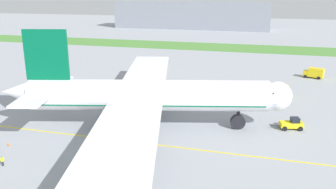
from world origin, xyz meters
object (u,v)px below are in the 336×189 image
(airliner_foreground, at_px, (145,96))
(pushback_tug, at_px, (292,124))
(ground_crew_wingwalker_port, at_px, (2,160))
(traffic_cone_port_wing, at_px, (9,144))
(service_truck_baggage_loader, at_px, (314,73))
(service_truck_fuel_bowser, at_px, (150,67))
(service_truck_catering_van, at_px, (279,90))
(ground_crew_wingwalker_starboard, at_px, (128,118))

(airliner_foreground, distance_m, pushback_tug, 28.34)
(ground_crew_wingwalker_port, height_order, traffic_cone_port_wing, ground_crew_wingwalker_port)
(airliner_foreground, height_order, ground_crew_wingwalker_port, airliner_foreground)
(service_truck_baggage_loader, height_order, service_truck_fuel_bowser, service_truck_baggage_loader)
(airliner_foreground, height_order, service_truck_fuel_bowser, airliner_foreground)
(airliner_foreground, distance_m, service_truck_catering_van, 38.26)
(service_truck_catering_van, bearing_deg, service_truck_baggage_loader, 65.11)
(airliner_foreground, bearing_deg, service_truck_baggage_loader, 55.41)
(service_truck_fuel_bowser, bearing_deg, ground_crew_wingwalker_port, -90.76)
(ground_crew_wingwalker_starboard, height_order, service_truck_fuel_bowser, service_truck_fuel_bowser)
(ground_crew_wingwalker_port, relative_size, traffic_cone_port_wing, 2.68)
(pushback_tug, xyz_separation_m, traffic_cone_port_wing, (-46.67, -20.96, -0.76))
(ground_crew_wingwalker_port, bearing_deg, service_truck_catering_van, 50.51)
(ground_crew_wingwalker_port, bearing_deg, airliner_foreground, 52.76)
(traffic_cone_port_wing, xyz_separation_m, service_truck_baggage_loader, (55.21, 65.57, 1.34))
(ground_crew_wingwalker_port, xyz_separation_m, service_truck_catering_van, (40.41, 49.04, 0.64))
(ground_crew_wingwalker_port, xyz_separation_m, service_truck_fuel_bowser, (0.89, 67.05, 0.57))
(airliner_foreground, distance_m, ground_crew_wingwalker_starboard, 6.85)
(ground_crew_wingwalker_port, height_order, ground_crew_wingwalker_starboard, ground_crew_wingwalker_starboard)
(airliner_foreground, relative_size, service_truck_fuel_bowser, 16.69)
(ground_crew_wingwalker_port, relative_size, service_truck_baggage_loader, 0.26)
(service_truck_fuel_bowser, height_order, service_truck_catering_van, service_truck_catering_van)
(airliner_foreground, height_order, ground_crew_wingwalker_starboard, airliner_foreground)
(airliner_foreground, distance_m, service_truck_baggage_loader, 62.74)
(pushback_tug, height_order, service_truck_catering_van, service_truck_catering_van)
(airliner_foreground, xyz_separation_m, traffic_cone_port_wing, (-19.69, -14.07, -6.05))
(airliner_foreground, distance_m, ground_crew_wingwalker_port, 26.18)
(airliner_foreground, xyz_separation_m, service_truck_fuel_bowser, (-14.62, 46.65, -4.82))
(service_truck_baggage_loader, xyz_separation_m, service_truck_catering_van, (-10.61, -22.86, -0.04))
(traffic_cone_port_wing, distance_m, service_truck_baggage_loader, 85.73)
(pushback_tug, bearing_deg, airliner_foreground, -165.68)
(airliner_foreground, distance_m, service_truck_fuel_bowser, 49.13)
(service_truck_fuel_bowser, bearing_deg, ground_crew_wingwalker_starboard, -76.87)
(service_truck_catering_van, bearing_deg, ground_crew_wingwalker_port, -129.49)
(airliner_foreground, height_order, traffic_cone_port_wing, airliner_foreground)
(service_truck_baggage_loader, bearing_deg, ground_crew_wingwalker_starboard, -128.33)
(service_truck_fuel_bowser, bearing_deg, airliner_foreground, -72.61)
(traffic_cone_port_wing, bearing_deg, service_truck_catering_van, 43.76)
(ground_crew_wingwalker_starboard, bearing_deg, airliner_foreground, -19.37)
(traffic_cone_port_wing, bearing_deg, service_truck_baggage_loader, 49.91)
(traffic_cone_port_wing, height_order, service_truck_catering_van, service_truck_catering_van)
(pushback_tug, height_order, traffic_cone_port_wing, pushback_tug)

